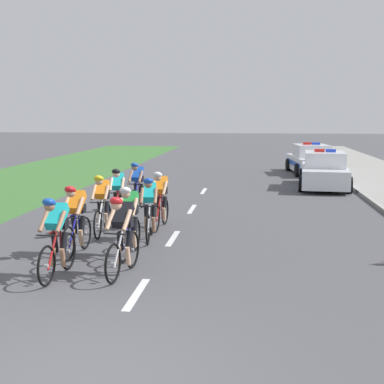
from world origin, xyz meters
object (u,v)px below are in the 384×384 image
(cyclist_third, at_px, (76,219))
(cyclist_fifth, at_px, (102,204))
(cyclist_seventh, at_px, (118,194))
(cyclist_fourth, at_px, (129,220))
(cyclist_second, at_px, (122,234))
(cyclist_lead, at_px, (57,236))
(cyclist_eighth, at_px, (160,199))
(cyclist_sixth, at_px, (150,207))
(police_car_nearest, at_px, (324,171))
(police_car_second, at_px, (311,160))
(cyclist_ninth, at_px, (137,186))

(cyclist_third, xyz_separation_m, cyclist_fifth, (0.01, 1.91, 0.00))
(cyclist_fifth, height_order, cyclist_seventh, same)
(cyclist_seventh, bearing_deg, cyclist_fourth, -71.75)
(cyclist_second, distance_m, cyclist_fifth, 3.48)
(cyclist_lead, relative_size, cyclist_eighth, 1.00)
(cyclist_lead, relative_size, cyclist_fifth, 1.00)
(cyclist_lead, height_order, cyclist_eighth, same)
(cyclist_lead, bearing_deg, cyclist_sixth, 70.36)
(cyclist_lead, distance_m, cyclist_eighth, 4.55)
(cyclist_lead, height_order, cyclist_fifth, same)
(cyclist_fourth, relative_size, police_car_nearest, 0.38)
(police_car_second, bearing_deg, cyclist_eighth, -111.29)
(cyclist_second, relative_size, cyclist_fourth, 1.00)
(cyclist_lead, relative_size, cyclist_fourth, 1.00)
(cyclist_fifth, xyz_separation_m, cyclist_sixth, (1.27, -0.38, 0.00))
(cyclist_lead, xyz_separation_m, cyclist_third, (-0.17, 1.57, 0.00))
(cyclist_seventh, distance_m, cyclist_ninth, 1.85)
(cyclist_lead, distance_m, police_car_second, 19.14)
(cyclist_fourth, bearing_deg, cyclist_fifth, 120.90)
(cyclist_sixth, bearing_deg, police_car_nearest, 61.18)
(cyclist_lead, bearing_deg, cyclist_fourth, 58.03)
(cyclist_third, bearing_deg, cyclist_sixth, 50.11)
(cyclist_seventh, xyz_separation_m, cyclist_eighth, (1.30, -0.63, 0.00))
(cyclist_eighth, distance_m, police_car_nearest, 9.91)
(cyclist_fourth, distance_m, cyclist_seventh, 3.65)
(cyclist_second, bearing_deg, police_car_second, 73.45)
(cyclist_fourth, bearing_deg, cyclist_third, 179.98)
(cyclist_second, height_order, police_car_second, police_car_second)
(cyclist_third, xyz_separation_m, police_car_nearest, (6.61, 11.21, -0.11))
(cyclist_seventh, distance_m, police_car_second, 14.57)
(cyclist_lead, distance_m, cyclist_third, 1.58)
(cyclist_sixth, xyz_separation_m, cyclist_seventh, (-1.27, 1.94, 0.00))
(cyclist_fifth, relative_size, cyclist_ninth, 1.00)
(cyclist_sixth, bearing_deg, cyclist_second, -88.96)
(cyclist_fourth, distance_m, cyclist_eighth, 2.85)
(cyclist_fourth, relative_size, police_car_second, 0.38)
(cyclist_seventh, bearing_deg, police_car_second, 63.05)
(cyclist_eighth, bearing_deg, cyclist_ninth, 115.21)
(cyclist_second, bearing_deg, cyclist_ninth, 100.16)
(cyclist_ninth, relative_size, police_car_second, 0.38)
(cyclist_lead, xyz_separation_m, cyclist_eighth, (1.13, 4.41, 0.00))
(cyclist_third, height_order, cyclist_fourth, same)
(cyclist_seventh, bearing_deg, cyclist_eighth, -25.75)
(cyclist_sixth, bearing_deg, cyclist_ninth, 106.70)
(cyclist_eighth, relative_size, police_car_second, 0.38)
(cyclist_seventh, height_order, police_car_second, police_car_second)
(cyclist_second, relative_size, cyclist_ninth, 1.00)
(cyclist_second, bearing_deg, cyclist_third, 135.50)
(police_car_nearest, bearing_deg, cyclist_fourth, -115.94)
(cyclist_fifth, distance_m, cyclist_sixth, 1.33)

